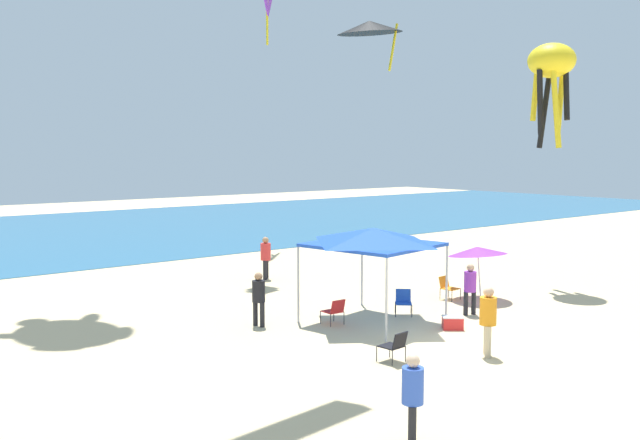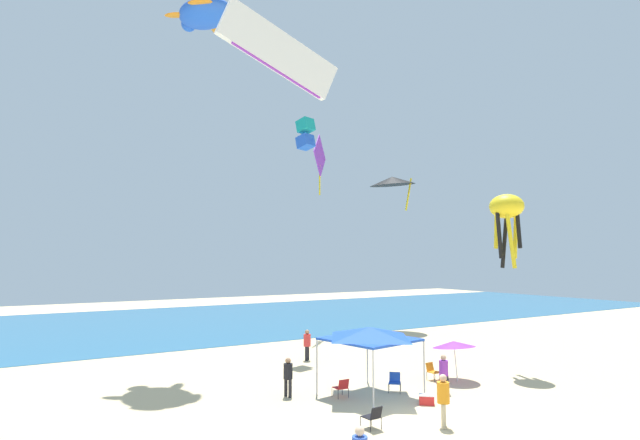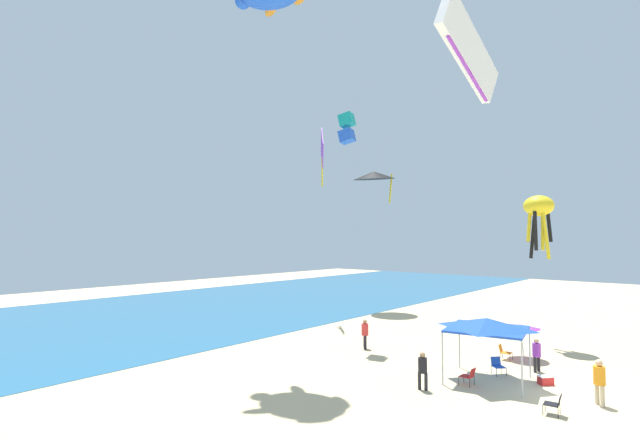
% 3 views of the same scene
% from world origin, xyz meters
% --- Properties ---
extents(ground, '(120.00, 120.00, 0.10)m').
position_xyz_m(ground, '(0.00, 0.00, -0.05)').
color(ground, '#D6BC8C').
extents(ocean_strip, '(120.00, 29.47, 0.02)m').
position_xyz_m(ocean_strip, '(0.00, 33.05, 0.01)').
color(ocean_strip, '#28668E').
rests_on(ocean_strip, ground).
extents(canopy_tent, '(3.89, 3.98, 2.96)m').
position_xyz_m(canopy_tent, '(0.31, 3.48, 2.66)').
color(canopy_tent, '#B7B7BC').
rests_on(canopy_tent, ground).
extents(beach_umbrella, '(2.13, 2.14, 2.03)m').
position_xyz_m(beach_umbrella, '(5.52, 3.55, 1.76)').
color(beach_umbrella, silver).
rests_on(beach_umbrella, ground).
extents(folding_chair_near_cooler, '(0.80, 0.81, 0.82)m').
position_xyz_m(folding_chair_near_cooler, '(1.71, 3.50, 0.47)').
color(folding_chair_near_cooler, black).
rests_on(folding_chair_near_cooler, ground).
extents(folding_chair_left_of_tent, '(0.57, 0.65, 0.82)m').
position_xyz_m(folding_chair_left_of_tent, '(-0.92, 3.88, 0.47)').
color(folding_chair_left_of_tent, black).
rests_on(folding_chair_left_of_tent, ground).
extents(folding_chair_facing_ocean, '(0.58, 0.67, 0.82)m').
position_xyz_m(folding_chair_facing_ocean, '(4.67, 4.18, 0.47)').
color(folding_chair_facing_ocean, black).
rests_on(folding_chair_facing_ocean, ground).
extents(folding_chair_right_of_tent, '(0.59, 0.67, 0.82)m').
position_xyz_m(folding_chair_right_of_tent, '(-2.16, 0.01, 0.47)').
color(folding_chair_right_of_tent, black).
rests_on(folding_chair_right_of_tent, ground).
extents(cooler_box, '(0.74, 0.71, 0.40)m').
position_xyz_m(cooler_box, '(1.53, 1.26, 0.20)').
color(cooler_box, red).
rests_on(cooler_box, ground).
extents(person_far_stroller, '(0.44, 0.40, 1.69)m').
position_xyz_m(person_far_stroller, '(3.39, 2.13, 0.99)').
color(person_far_stroller, black).
rests_on(person_far_stroller, ground).
extents(person_beachcomber, '(0.44, 0.44, 1.84)m').
position_xyz_m(person_beachcomber, '(0.12, -1.11, 1.08)').
color(person_beachcomber, '#C6B28C').
rests_on(person_beachcomber, ground).
extents(person_near_umbrella, '(0.42, 0.42, 1.78)m').
position_xyz_m(person_near_umbrella, '(1.70, 11.50, 1.05)').
color(person_near_umbrella, black).
rests_on(person_near_umbrella, ground).
extents(person_by_tent, '(0.40, 0.44, 1.67)m').
position_xyz_m(person_by_tent, '(-2.83, 5.20, 0.98)').
color(person_by_tent, black).
rests_on(person_by_tent, ground).
extents(kite_parafoil_white, '(5.03, 0.65, 3.02)m').
position_xyz_m(kite_parafoil_white, '(-4.92, 2.01, 13.73)').
color(kite_parafoil_white, white).
extents(kite_turtle_blue, '(4.14, 4.63, 1.56)m').
position_xyz_m(kite_turtle_blue, '(-4.13, 13.89, 20.68)').
color(kite_turtle_blue, blue).
extents(kite_octopus_yellow, '(1.84, 1.84, 4.08)m').
position_xyz_m(kite_octopus_yellow, '(9.83, 3.58, 8.63)').
color(kite_octopus_yellow, yellow).
extents(kite_delta_black, '(5.13, 5.09, 3.38)m').
position_xyz_m(kite_delta_black, '(15.17, 19.82, 12.93)').
color(kite_delta_black, black).
extents(kite_box_teal, '(1.17, 1.27, 2.07)m').
position_xyz_m(kite_box_teal, '(2.78, 13.69, 14.22)').
color(kite_box_teal, teal).
extents(kite_diamond_purple, '(2.63, 2.49, 5.08)m').
position_xyz_m(kite_diamond_purple, '(7.76, 20.13, 14.30)').
color(kite_diamond_purple, purple).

